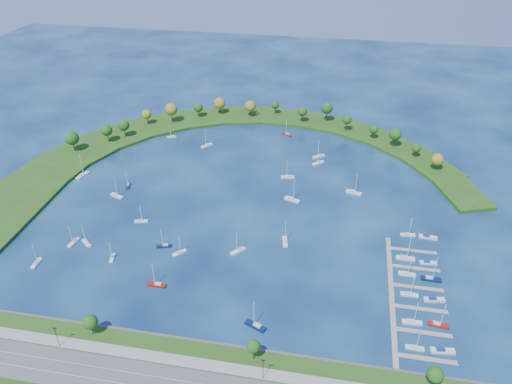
% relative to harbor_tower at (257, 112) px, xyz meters
% --- Properties ---
extents(ground, '(700.00, 700.00, 0.00)m').
position_rel_harbor_tower_xyz_m(ground, '(15.16, -116.79, -4.04)').
color(ground, '#07173D').
rests_on(ground, ground).
extents(breakwater, '(286.74, 247.64, 2.00)m').
position_rel_harbor_tower_xyz_m(breakwater, '(-31.16, -68.07, -3.05)').
color(breakwater, '#294813').
rests_on(breakwater, ground).
extents(breakwater_trees, '(240.81, 92.44, 15.13)m').
position_rel_harbor_tower_xyz_m(breakwater_trees, '(-8.56, -31.48, 6.72)').
color(breakwater_trees, '#382314').
rests_on(breakwater_trees, breakwater).
extents(harbor_tower, '(2.60, 2.60, 3.98)m').
position_rel_harbor_tower_xyz_m(harbor_tower, '(0.00, 0.00, 0.00)').
color(harbor_tower, gray).
rests_on(harbor_tower, breakwater).
extents(dock_system, '(24.28, 82.00, 1.60)m').
position_rel_harbor_tower_xyz_m(dock_system, '(100.46, -177.79, -3.69)').
color(dock_system, gray).
rests_on(dock_system, ground).
extents(moored_boat_0, '(7.30, 8.09, 12.55)m').
position_rel_harbor_tower_xyz_m(moored_boat_0, '(-24.76, -54.52, -3.12)').
color(moored_boat_0, silver).
rests_on(moored_boat_0, ground).
extents(moored_boat_1, '(6.75, 4.07, 9.60)m').
position_rel_harbor_tower_xyz_m(moored_boat_1, '(-52.95, -45.59, -3.19)').
color(moored_boat_1, silver).
rests_on(moored_boat_1, ground).
extents(moored_boat_2, '(5.24, 9.93, 14.05)m').
position_rel_harbor_tower_xyz_m(moored_boat_2, '(-89.08, -107.49, -3.07)').
color(moored_boat_2, silver).
rests_on(moored_boat_2, ground).
extents(moored_boat_3, '(7.19, 6.53, 11.18)m').
position_rel_harbor_tower_xyz_m(moored_boat_3, '(-55.55, -169.02, -3.16)').
color(moored_boat_3, silver).
rests_on(moored_boat_3, ground).
extents(moored_boat_4, '(7.48, 3.89, 10.60)m').
position_rel_harbor_tower_xyz_m(moored_boat_4, '(-35.75, -146.23, -3.17)').
color(moored_boat_4, silver).
rests_on(moored_boat_4, ground).
extents(moored_boat_5, '(3.49, 7.98, 11.35)m').
position_rel_harbor_tower_xyz_m(moored_boat_5, '(-62.14, -169.59, -3.15)').
color(moored_boat_5, silver).
rests_on(moored_boat_5, ground).
extents(moored_boat_6, '(8.89, 5.49, 12.67)m').
position_rel_harbor_tower_xyz_m(moored_boat_6, '(-58.85, -125.32, -3.12)').
color(moored_boat_6, silver).
rests_on(moored_boat_6, ground).
extents(moored_boat_7, '(8.60, 2.53, 12.59)m').
position_rel_harbor_tower_xyz_m(moored_boat_7, '(-10.36, -191.31, -3.12)').
color(moored_boat_7, maroon).
rests_on(moored_boat_7, ground).
extents(moored_boat_8, '(3.06, 6.73, 9.55)m').
position_rel_harbor_tower_xyz_m(moored_boat_8, '(-38.01, -177.26, -3.20)').
color(moored_boat_8, silver).
rests_on(moored_boat_8, ground).
extents(moored_boat_9, '(8.69, 3.66, 12.38)m').
position_rel_harbor_tower_xyz_m(moored_boat_9, '(35.13, -85.95, -3.12)').
color(moored_boat_9, silver).
rests_on(moored_boat_9, ground).
extents(moored_boat_10, '(9.63, 5.67, 13.68)m').
position_rel_harbor_tower_xyz_m(moored_boat_10, '(40.75, -110.69, -3.08)').
color(moored_boat_10, silver).
rests_on(moored_boat_10, ground).
extents(moored_boat_11, '(2.13, 7.52, 11.04)m').
position_rel_harbor_tower_xyz_m(moored_boat_11, '(-71.71, -187.59, -3.16)').
color(moored_boat_11, silver).
rests_on(moored_boat_11, ground).
extents(moored_boat_12, '(3.75, 8.52, 12.11)m').
position_rel_harbor_tower_xyz_m(moored_boat_12, '(42.12, -149.61, -3.13)').
color(moored_boat_12, silver).
rests_on(moored_boat_12, ground).
extents(moored_boat_13, '(7.10, 7.67, 12.02)m').
position_rel_harbor_tower_xyz_m(moored_boat_13, '(20.47, -161.09, -3.13)').
color(moored_boat_13, silver).
rests_on(moored_boat_13, ground).
extents(moored_boat_14, '(8.41, 7.22, 12.81)m').
position_rel_harbor_tower_xyz_m(moored_boat_14, '(51.70, -55.98, -3.11)').
color(moored_boat_14, silver).
rests_on(moored_boat_14, ground).
extents(moored_boat_15, '(9.49, 6.06, 13.57)m').
position_rel_harbor_tower_xyz_m(moored_boat_15, '(37.81, -206.83, -3.09)').
color(moored_boat_15, '#0A1940').
rests_on(moored_boat_15, ground).
extents(moored_boat_16, '(7.59, 7.59, 12.33)m').
position_rel_harbor_tower_xyz_m(moored_boat_16, '(52.06, -64.93, -3.13)').
color(moored_boat_16, silver).
rests_on(moored_boat_16, ground).
extents(moored_boat_17, '(7.61, 6.17, 11.38)m').
position_rel_harbor_tower_xyz_m(moored_boat_17, '(26.64, -26.83, -3.15)').
color(moored_boat_17, maroon).
rests_on(moored_boat_17, ground).
extents(moored_boat_18, '(6.36, 6.82, 10.73)m').
position_rel_harbor_tower_xyz_m(moored_boat_18, '(-7.40, -167.73, -3.17)').
color(moored_boat_18, silver).
rests_on(moored_boat_18, ground).
extents(moored_boat_19, '(7.69, 4.26, 10.90)m').
position_rel_harbor_tower_xyz_m(moored_boat_19, '(-16.47, -164.03, -3.17)').
color(moored_boat_19, '#0A1940').
rests_on(moored_boat_19, ground).
extents(moored_boat_20, '(9.64, 5.16, 13.65)m').
position_rel_harbor_tower_xyz_m(moored_boat_20, '(75.07, -96.65, -3.08)').
color(moored_boat_20, silver).
rests_on(moored_boat_20, ground).
extents(moored_boat_21, '(3.74, 7.02, 9.94)m').
position_rel_harbor_tower_xyz_m(moored_boat_21, '(-56.85, -113.57, -3.19)').
color(moored_boat_21, '#0A1940').
rests_on(moored_boat_21, ground).
extents(docked_boat_0, '(7.22, 2.11, 10.58)m').
position_rel_harbor_tower_xyz_m(docked_boat_0, '(100.70, -206.36, -3.17)').
color(docked_boat_0, silver).
rests_on(docked_boat_0, ground).
extents(docked_boat_1, '(9.48, 3.51, 1.89)m').
position_rel_harbor_tower_xyz_m(docked_boat_1, '(111.13, -205.94, -3.35)').
color(docked_boat_1, silver).
rests_on(docked_boat_1, ground).
extents(docked_boat_2, '(8.12, 2.51, 11.84)m').
position_rel_harbor_tower_xyz_m(docked_boat_2, '(100.69, -193.04, -3.14)').
color(docked_boat_2, silver).
rests_on(docked_boat_2, ground).
extents(docked_boat_3, '(8.54, 3.34, 12.22)m').
position_rel_harbor_tower_xyz_m(docked_boat_3, '(111.18, -192.51, -3.13)').
color(docked_boat_3, maroon).
rests_on(docked_boat_3, ground).
extents(docked_boat_4, '(7.70, 2.19, 11.30)m').
position_rel_harbor_tower_xyz_m(docked_boat_4, '(100.69, -176.62, -3.15)').
color(docked_boat_4, silver).
rests_on(docked_boat_4, ground).
extents(docked_boat_5, '(9.33, 3.97, 1.84)m').
position_rel_harbor_tower_xyz_m(docked_boat_5, '(111.13, -177.93, -3.36)').
color(docked_boat_5, silver).
rests_on(docked_boat_5, ground).
extents(docked_boat_6, '(7.98, 2.68, 11.56)m').
position_rel_harbor_tower_xyz_m(docked_boat_6, '(100.69, -163.10, -3.15)').
color(docked_boat_6, silver).
rests_on(docked_boat_6, ground).
extents(docked_boat_7, '(9.04, 2.66, 13.24)m').
position_rel_harbor_tower_xyz_m(docked_boat_7, '(111.17, -164.67, -3.10)').
color(docked_boat_7, '#0A1940').
rests_on(docked_boat_7, ground).
extents(docked_boat_8, '(8.89, 2.52, 13.05)m').
position_rel_harbor_tower_xyz_m(docked_boat_8, '(100.67, -151.70, -3.10)').
color(docked_boat_8, silver).
rests_on(docked_boat_8, ground).
extents(docked_boat_9, '(8.15, 3.11, 1.62)m').
position_rel_harbor_tower_xyz_m(docked_boat_9, '(111.15, -153.00, -3.45)').
color(docked_boat_9, silver).
rests_on(docked_boat_9, ground).
extents(docked_boat_10, '(7.75, 2.93, 11.12)m').
position_rel_harbor_tower_xyz_m(docked_boat_10, '(103.10, -132.31, -3.16)').
color(docked_boat_10, silver).
rests_on(docked_boat_10, ground).
extents(docked_boat_11, '(9.22, 3.27, 1.84)m').
position_rel_harbor_tower_xyz_m(docked_boat_11, '(113.03, -132.50, -3.36)').
color(docked_boat_11, silver).
rests_on(docked_boat_11, ground).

